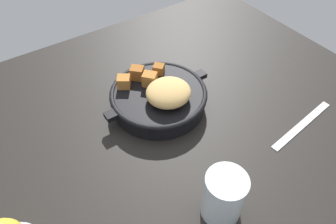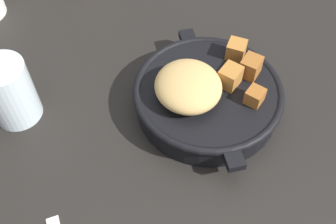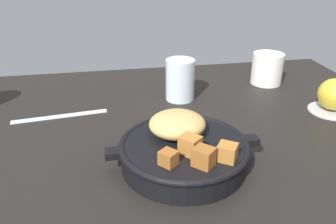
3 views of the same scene
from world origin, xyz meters
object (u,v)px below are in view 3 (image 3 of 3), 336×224
Objects in this scene: cast_iron_skillet at (183,148)px; red_apple at (334,94)px; ceramic_mug_white at (267,69)px; water_glass_tall at (180,80)px; butter_knife at (60,116)px.

cast_iron_skillet is 3.67× the size of red_apple.
ceramic_mug_white is 26.35cm from water_glass_tall.
water_glass_tall is (5.34, 27.91, 1.86)cm from cast_iron_skillet.
butter_knife is at bearing -167.98° from ceramic_mug_white.
water_glass_tall is (28.31, 5.12, 4.83)cm from butter_knife.
butter_knife is 2.47× the size of ceramic_mug_white.
water_glass_tall is at bearing 157.94° from red_apple.
ceramic_mug_white is 0.83× the size of water_glass_tall.
red_apple is (37.98, 14.69, 1.07)cm from cast_iron_skillet.
cast_iron_skillet is 1.29× the size of butter_knife.
cast_iron_skillet is 40.73cm from red_apple.
water_glass_tall reaches higher than red_apple.
cast_iron_skillet is 32.50cm from butter_knife.
red_apple is at bearing -22.06° from water_glass_tall.
butter_knife is at bearing 172.42° from red_apple.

